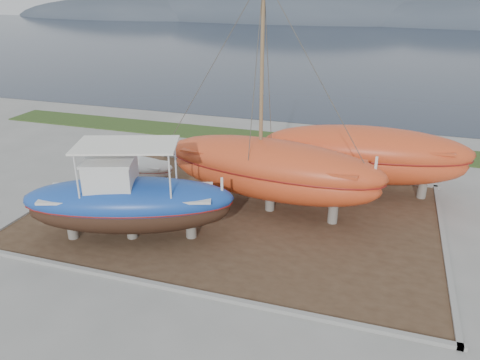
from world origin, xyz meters
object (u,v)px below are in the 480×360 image
(blue_caique, at_px, (128,192))
(orange_sailboat, at_px, (273,103))
(white_dinghy, at_px, (135,170))
(orange_bare_hull, at_px, (364,161))

(blue_caique, xyz_separation_m, orange_sailboat, (4.83, 4.28, 3.02))
(blue_caique, xyz_separation_m, white_dinghy, (-2.89, 5.33, -1.38))
(white_dinghy, relative_size, orange_bare_hull, 0.44)
(white_dinghy, xyz_separation_m, orange_sailboat, (7.72, -1.05, 4.41))
(orange_bare_hull, bearing_deg, orange_sailboat, -142.02)
(blue_caique, height_order, orange_bare_hull, blue_caique)
(orange_sailboat, bearing_deg, orange_bare_hull, 48.38)
(blue_caique, xyz_separation_m, orange_bare_hull, (8.74, 7.73, -0.40))
(white_dinghy, distance_m, orange_bare_hull, 11.92)
(blue_caique, height_order, white_dinghy, blue_caique)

